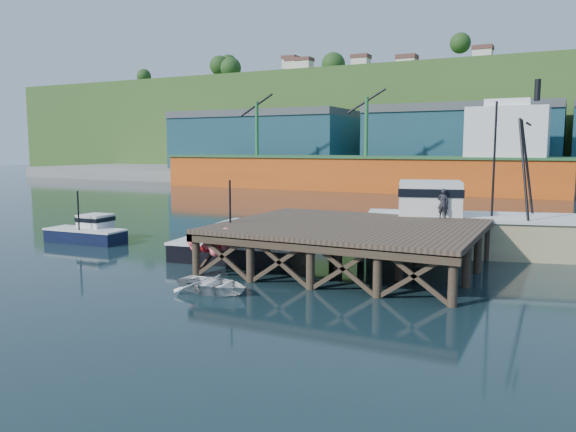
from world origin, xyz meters
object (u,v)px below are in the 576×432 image
Objects in this scene: dinghy at (213,284)px; dockworker at (443,203)px; boat_black at (238,246)px; trawler at (475,223)px; boat_navy at (88,231)px.

dockworker is at bearing -25.51° from dinghy.
dinghy is at bearing -75.32° from boat_black.
trawler is 4.01× the size of dinghy.
dinghy is at bearing 52.11° from dockworker.
boat_black reaches higher than dinghy.
dockworker is (-1.37, -2.17, 1.21)m from trawler.
dinghy is 2.09× the size of dockworker.
dockworker is (9.15, 5.50, 2.13)m from boat_black.
trawler is 2.84m from dockworker.
boat_black reaches higher than dockworker.
trawler reaches higher than boat_black.
dinghy is at bearing -135.20° from trawler.
boat_black is 4.57× the size of dockworker.
trawler reaches higher than dinghy.
boat_navy is 0.74× the size of boat_black.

